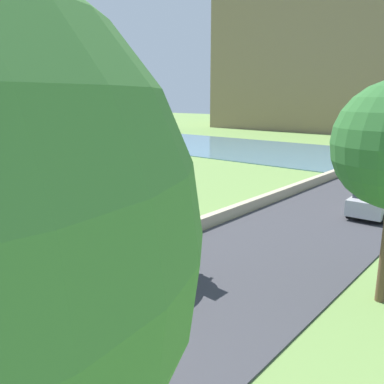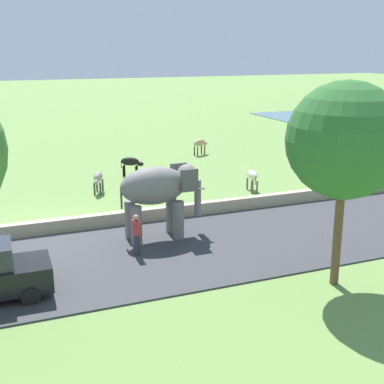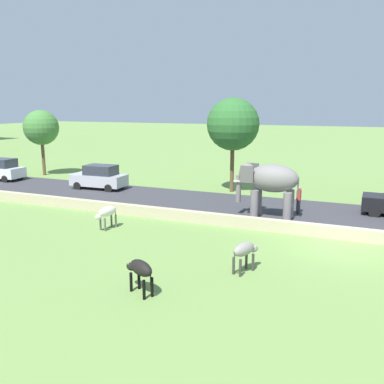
{
  "view_description": "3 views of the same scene",
  "coord_description": "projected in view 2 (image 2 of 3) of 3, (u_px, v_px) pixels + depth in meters",
  "views": [
    {
      "loc": [
        12.36,
        -4.18,
        6.05
      ],
      "look_at": [
        0.8,
        9.31,
        1.78
      ],
      "focal_mm": 37.16,
      "sensor_mm": 36.0,
      "label": 1
    },
    {
      "loc": [
        22.29,
        -2.27,
        7.46
      ],
      "look_at": [
        1.39,
        6.15,
        1.2
      ],
      "focal_mm": 48.54,
      "sensor_mm": 36.0,
      "label": 2
    },
    {
      "loc": [
        -18.38,
        -0.77,
        6.06
      ],
      "look_at": [
        0.86,
        7.32,
        1.69
      ],
      "focal_mm": 39.02,
      "sensor_mm": 36.0,
      "label": 3
    }
  ],
  "objects": [
    {
      "name": "cow_white",
      "position": [
        252.0,
        176.0,
        27.84
      ],
      "size": [
        1.42,
        0.63,
        1.15
      ],
      "color": "silver",
      "rests_on": "ground"
    },
    {
      "name": "cow_grey",
      "position": [
        98.0,
        178.0,
        27.43
      ],
      "size": [
        1.41,
        0.82,
        1.15
      ],
      "color": "gray",
      "rests_on": "ground"
    },
    {
      "name": "cow_black",
      "position": [
        131.0,
        162.0,
        31.1
      ],
      "size": [
        0.94,
        1.38,
        1.15
      ],
      "color": "black",
      "rests_on": "ground"
    },
    {
      "name": "person_beside_elephant",
      "position": [
        136.0,
        234.0,
        19.01
      ],
      "size": [
        0.36,
        0.22,
        1.63
      ],
      "color": "#33333D",
      "rests_on": "ground"
    },
    {
      "name": "elephant",
      "position": [
        159.0,
        190.0,
        20.55
      ],
      "size": [
        1.43,
        3.47,
        2.99
      ],
      "color": "slate",
      "rests_on": "ground"
    },
    {
      "name": "cow_tan",
      "position": [
        200.0,
        143.0,
        37.31
      ],
      "size": [
        0.91,
        1.39,
        1.15
      ],
      "color": "tan",
      "rests_on": "ground"
    },
    {
      "name": "ground_plane",
      "position": [
        50.0,
        224.0,
        22.73
      ],
      "size": [
        220.0,
        220.0,
        0.0
      ],
      "primitive_type": "plane",
      "color": "#6B8E47"
    },
    {
      "name": "tree_mid",
      "position": [
        345.0,
        141.0,
        15.77
      ],
      "size": [
        3.64,
        3.64,
        6.57
      ],
      "color": "brown",
      "rests_on": "ground"
    }
  ]
}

